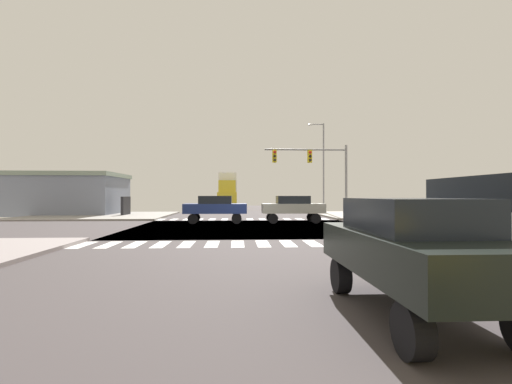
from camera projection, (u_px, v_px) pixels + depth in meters
name	position (u px, v px, depth m)	size (l,w,h in m)	color
ground	(250.00, 228.00, 21.63)	(90.00, 90.00, 0.05)	#423B3D
sidewalk_corner_ne	(382.00, 215.00, 34.30)	(12.00, 12.00, 0.14)	gray
sidewalk_corner_nw	(103.00, 216.00, 32.93)	(12.00, 12.00, 0.14)	gray
crosswalk_near	(250.00, 244.00, 14.33)	(13.50, 2.00, 0.01)	silver
crosswalk_far	(244.00, 219.00, 28.91)	(13.50, 2.00, 0.01)	silver
traffic_signal_mast	(314.00, 164.00, 29.26)	(6.76, 0.55, 6.01)	gray
street_lamp	(322.00, 161.00, 37.97)	(1.78, 0.32, 9.47)	gray
bank_building	(43.00, 194.00, 35.59)	(16.48, 7.88, 4.09)	gray
box_truck_farside_1	(229.00, 191.00, 58.09)	(2.40, 7.20, 4.85)	black
sedan_leading_3	(293.00, 207.00, 25.30)	(4.30, 1.80, 1.88)	black
sedan_trailing_4	(215.00, 207.00, 25.02)	(4.30, 1.80, 1.88)	black
suv_middle_2	(502.00, 220.00, 7.88)	(1.96, 4.60, 2.34)	black
sedan_outer_5	(412.00, 246.00, 5.76)	(1.80, 4.30, 1.88)	black
box_truck_inner_2	(228.00, 190.00, 47.75)	(2.40, 7.20, 4.85)	black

